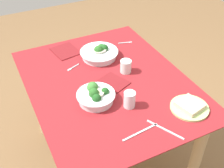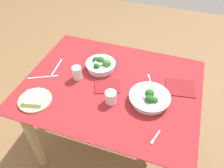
% 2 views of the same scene
% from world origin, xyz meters
% --- Properties ---
extents(ground_plane, '(6.00, 6.00, 0.00)m').
position_xyz_m(ground_plane, '(0.00, 0.00, 0.00)').
color(ground_plane, brown).
extents(dining_table, '(1.20, 0.94, 0.75)m').
position_xyz_m(dining_table, '(0.00, 0.00, 0.62)').
color(dining_table, maroon).
rests_on(dining_table, ground_plane).
extents(broccoli_bowl_far, '(0.26, 0.26, 0.09)m').
position_xyz_m(broccoli_bowl_far, '(-0.28, 0.07, 0.78)').
color(broccoli_bowl_far, white).
rests_on(broccoli_bowl_far, dining_table).
extents(broccoli_bowl_near, '(0.22, 0.22, 0.10)m').
position_xyz_m(broccoli_bowl_near, '(0.13, -0.14, 0.79)').
color(broccoli_bowl_near, white).
rests_on(broccoli_bowl_near, dining_table).
extents(bread_side_plate, '(0.21, 0.21, 0.04)m').
position_xyz_m(bread_side_plate, '(0.41, 0.30, 0.77)').
color(bread_side_plate, '#B7D684').
rests_on(bread_side_plate, dining_table).
extents(water_glass_center, '(0.07, 0.07, 0.08)m').
position_xyz_m(water_glass_center, '(-0.05, 0.15, 0.79)').
color(water_glass_center, silver).
rests_on(water_glass_center, dining_table).
extents(water_glass_side, '(0.07, 0.07, 0.09)m').
position_xyz_m(water_glass_side, '(0.25, 0.01, 0.80)').
color(water_glass_side, silver).
rests_on(water_glass_side, dining_table).
extents(fork_by_far_bowl, '(0.04, 0.10, 0.00)m').
position_xyz_m(fork_by_far_bowl, '(-0.37, 0.32, 0.75)').
color(fork_by_far_bowl, '#B7B7BC').
rests_on(fork_by_far_bowl, dining_table).
extents(fork_by_near_bowl, '(0.05, 0.10, 0.00)m').
position_xyz_m(fork_by_near_bowl, '(-0.24, -0.14, 0.75)').
color(fork_by_near_bowl, '#B7B7BC').
rests_on(fork_by_near_bowl, dining_table).
extents(table_knife_left, '(0.03, 0.21, 0.00)m').
position_xyz_m(table_knife_left, '(0.44, -0.03, 0.75)').
color(table_knife_left, '#B7B7BC').
rests_on(table_knife_left, dining_table).
extents(table_knife_right, '(0.19, 0.10, 0.00)m').
position_xyz_m(table_knife_right, '(0.49, 0.09, 0.75)').
color(table_knife_right, '#B7B7BC').
rests_on(table_knife_right, dining_table).
extents(napkin_folded_upper, '(0.22, 0.19, 0.01)m').
position_xyz_m(napkin_folded_upper, '(-0.45, -0.12, 0.75)').
color(napkin_folded_upper, maroon).
rests_on(napkin_folded_upper, dining_table).
extents(napkin_folded_lower, '(0.21, 0.19, 0.01)m').
position_xyz_m(napkin_folded_lower, '(0.02, 0.03, 0.75)').
color(napkin_folded_lower, maroon).
rests_on(napkin_folded_lower, dining_table).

